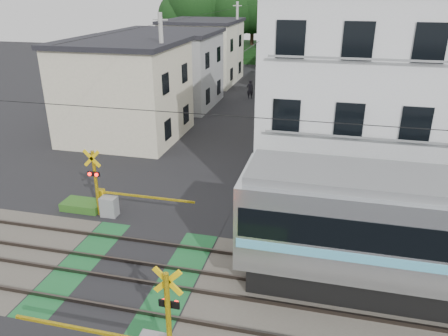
# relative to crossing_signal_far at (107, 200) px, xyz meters

# --- Properties ---
(ground) EXTENTS (120.00, 120.00, 0.00)m
(ground) POSITION_rel_crossing_signal_far_xyz_m (2.59, -3.65, -0.71)
(ground) COLOR black
(track_bed) EXTENTS (120.00, 120.00, 0.14)m
(track_bed) POSITION_rel_crossing_signal_far_xyz_m (2.59, -3.65, -0.67)
(track_bed) COLOR #47423A
(track_bed) RESTS_ON ground
(crossing_signal_far) EXTENTS (4.74, 0.65, 3.09)m
(crossing_signal_far) POSITION_rel_crossing_signal_far_xyz_m (0.00, 0.00, 0.00)
(crossing_signal_far) COLOR yellow
(crossing_signal_far) RESTS_ON ground
(apartment_block) EXTENTS (10.20, 8.36, 9.30)m
(apartment_block) POSITION_rel_crossing_signal_far_xyz_m (11.09, 5.84, 3.94)
(apartment_block) COLOR white
(apartment_block) RESTS_ON ground
(houses_row) EXTENTS (22.07, 31.35, 6.80)m
(houses_row) POSITION_rel_crossing_signal_far_xyz_m (2.84, 22.27, 2.53)
(houses_row) COLOR beige
(houses_row) RESTS_ON ground
(tree_hill) EXTENTS (40.00, 12.89, 11.62)m
(tree_hill) POSITION_rel_crossing_signal_far_xyz_m (2.37, 44.69, 5.36)
(tree_hill) COLOR black
(tree_hill) RESTS_ON ground
(catenary) EXTENTS (60.00, 5.04, 7.00)m
(catenary) POSITION_rel_crossing_signal_far_xyz_m (8.59, -3.62, 2.98)
(catenary) COLOR #2D2D33
(catenary) RESTS_ON ground
(utility_poles) EXTENTS (7.90, 42.00, 8.00)m
(utility_poles) POSITION_rel_crossing_signal_far_xyz_m (1.53, 19.35, 3.37)
(utility_poles) COLOR #A5A5A0
(utility_poles) RESTS_ON ground
(pedestrian) EXTENTS (0.72, 0.60, 1.67)m
(pedestrian) POSITION_rel_crossing_signal_far_xyz_m (2.02, 22.99, 0.13)
(pedestrian) COLOR black
(pedestrian) RESTS_ON ground
(weed_patches) EXTENTS (10.25, 8.80, 0.40)m
(weed_patches) POSITION_rel_crossing_signal_far_xyz_m (4.34, -3.74, -0.53)
(weed_patches) COLOR #2D5E1E
(weed_patches) RESTS_ON ground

